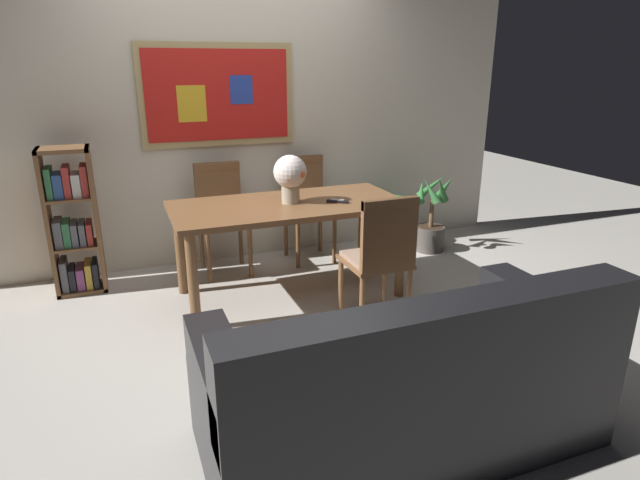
# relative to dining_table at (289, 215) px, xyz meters

# --- Properties ---
(ground_plane) EXTENTS (12.00, 12.00, 0.00)m
(ground_plane) POSITION_rel_dining_table_xyz_m (-0.12, -0.37, -0.63)
(ground_plane) COLOR #B7B2A8
(wall_back_with_painting) EXTENTS (5.20, 0.14, 2.60)m
(wall_back_with_painting) POSITION_rel_dining_table_xyz_m (-0.13, 1.02, 0.67)
(wall_back_with_painting) COLOR beige
(wall_back_with_painting) RESTS_ON ground_plane
(dining_table) EXTENTS (1.69, 0.81, 0.72)m
(dining_table) POSITION_rel_dining_table_xyz_m (0.00, 0.00, 0.00)
(dining_table) COLOR brown
(dining_table) RESTS_ON ground_plane
(dining_chair_far_left) EXTENTS (0.40, 0.41, 0.91)m
(dining_chair_far_left) POSITION_rel_dining_table_xyz_m (-0.36, 0.70, -0.09)
(dining_chair_far_left) COLOR brown
(dining_chair_far_left) RESTS_ON ground_plane
(dining_chair_near_right) EXTENTS (0.40, 0.41, 0.91)m
(dining_chair_near_right) POSITION_rel_dining_table_xyz_m (0.39, -0.72, -0.09)
(dining_chair_near_right) COLOR brown
(dining_chair_near_right) RESTS_ON ground_plane
(dining_chair_far_right) EXTENTS (0.40, 0.41, 0.91)m
(dining_chair_far_right) POSITION_rel_dining_table_xyz_m (0.41, 0.74, -0.09)
(dining_chair_far_right) COLOR brown
(dining_chair_far_right) RESTS_ON ground_plane
(leather_couch) EXTENTS (1.80, 0.84, 0.84)m
(leather_couch) POSITION_rel_dining_table_xyz_m (-0.05, -1.81, -0.32)
(leather_couch) COLOR black
(leather_couch) RESTS_ON ground_plane
(bookshelf) EXTENTS (0.36, 0.28, 1.11)m
(bookshelf) POSITION_rel_dining_table_xyz_m (-1.49, 0.67, -0.10)
(bookshelf) COLOR brown
(bookshelf) RESTS_ON ground_plane
(potted_ivy) EXTENTS (0.29, 0.29, 0.52)m
(potted_ivy) POSITION_rel_dining_table_xyz_m (1.32, 0.72, -0.36)
(potted_ivy) COLOR #4C4742
(potted_ivy) RESTS_ON ground_plane
(potted_palm) EXTENTS (0.38, 0.37, 0.74)m
(potted_palm) POSITION_rel_dining_table_xyz_m (1.55, 0.47, -0.35)
(potted_palm) COLOR #4C4742
(potted_palm) RESTS_ON ground_plane
(flower_vase) EXTENTS (0.24, 0.24, 0.35)m
(flower_vase) POSITION_rel_dining_table_xyz_m (0.02, 0.00, 0.30)
(flower_vase) COLOR tan
(flower_vase) RESTS_ON dining_table
(tv_remote) EXTENTS (0.15, 0.13, 0.02)m
(tv_remote) POSITION_rel_dining_table_xyz_m (0.34, -0.12, 0.10)
(tv_remote) COLOR black
(tv_remote) RESTS_ON dining_table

